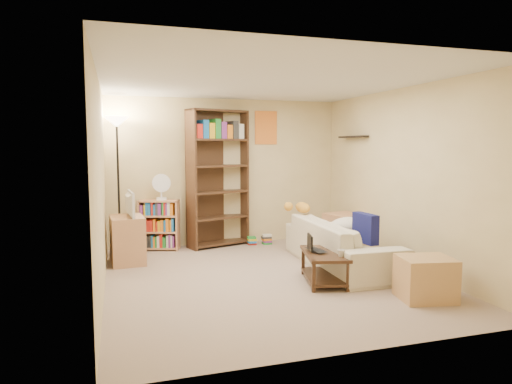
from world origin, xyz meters
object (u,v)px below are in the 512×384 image
(laptop, at_px, (320,250))
(desk_fan, at_px, (161,186))
(tv_stand, at_px, (127,240))
(floor_lamp, at_px, (117,145))
(television, at_px, (126,204))
(tall_bookshelf, at_px, (218,175))
(short_bookshelf, at_px, (159,225))
(end_cabinet, at_px, (426,278))
(coffee_table, at_px, (324,263))
(side_table, at_px, (344,232))
(sofa, at_px, (341,243))
(mug, at_px, (341,253))
(tabby_cat, at_px, (300,207))

(laptop, xyz_separation_m, desk_fan, (-1.72, 2.34, 0.66))
(tv_stand, bearing_deg, floor_lamp, 95.37)
(television, bearing_deg, tall_bookshelf, -68.46)
(short_bookshelf, relative_size, desk_fan, 1.93)
(tall_bookshelf, distance_m, end_cabinet, 3.84)
(tv_stand, xyz_separation_m, television, (0.00, 0.00, 0.52))
(tv_stand, bearing_deg, coffee_table, -40.79)
(laptop, bearing_deg, side_table, -43.00)
(coffee_table, bearing_deg, sofa, 62.46)
(tv_stand, distance_m, tall_bookshelf, 1.89)
(mug, height_order, end_cabinet, end_cabinet)
(television, xyz_separation_m, desk_fan, (0.56, 0.69, 0.19))
(tabby_cat, relative_size, laptop, 1.40)
(short_bookshelf, bearing_deg, desk_fan, -24.76)
(sofa, relative_size, tabby_cat, 4.41)
(end_cabinet, bearing_deg, laptop, 130.77)
(short_bookshelf, relative_size, end_cabinet, 1.45)
(tabby_cat, relative_size, floor_lamp, 0.24)
(television, xyz_separation_m, side_table, (3.42, -0.16, -0.57))
(coffee_table, xyz_separation_m, tall_bookshelf, (-0.81, 2.45, 0.97))
(side_table, bearing_deg, sofa, -120.35)
(tabby_cat, bearing_deg, short_bookshelf, 156.01)
(coffee_table, distance_m, short_bookshelf, 3.04)
(mug, xyz_separation_m, side_table, (1.01, 1.83, -0.13))
(sofa, relative_size, desk_fan, 5.28)
(mug, distance_m, tall_bookshelf, 2.96)
(tv_stand, height_order, floor_lamp, floor_lamp)
(laptop, relative_size, tall_bookshelf, 0.16)
(floor_lamp, bearing_deg, desk_fan, 8.72)
(television, xyz_separation_m, short_bookshelf, (0.52, 0.73, -0.45))
(mug, bearing_deg, television, 140.52)
(tabby_cat, bearing_deg, side_table, 3.39)
(tabby_cat, bearing_deg, end_cabinet, -78.30)
(tall_bookshelf, bearing_deg, television, -172.07)
(television, xyz_separation_m, floor_lamp, (-0.10, 0.59, 0.84))
(sofa, relative_size, short_bookshelf, 2.73)
(sofa, distance_m, laptop, 0.84)
(laptop, height_order, end_cabinet, end_cabinet)
(tall_bookshelf, bearing_deg, end_cabinet, -82.25)
(tall_bookshelf, bearing_deg, mug, -89.60)
(tabby_cat, relative_size, side_table, 0.85)
(floor_lamp, bearing_deg, mug, -45.70)
(television, height_order, end_cabinet, television)
(tabby_cat, xyz_separation_m, television, (-2.62, 0.20, 0.13))
(television, bearing_deg, tv_stand, 85.69)
(tabby_cat, bearing_deg, tall_bookshelf, 139.90)
(tall_bookshelf, height_order, floor_lamp, tall_bookshelf)
(coffee_table, distance_m, desk_fan, 3.09)
(desk_fan, bearing_deg, tall_bookshelf, 2.59)
(tall_bookshelf, bearing_deg, side_table, -42.80)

